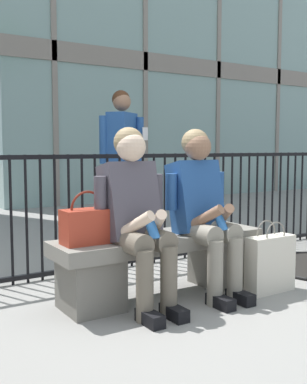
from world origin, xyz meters
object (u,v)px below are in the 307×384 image
object	(u,v)px
seated_person_with_phone	(136,212)
bystander_at_railing	(122,154)
shopping_bag	(270,263)
seated_person_companion	(203,206)
stone_bench	(161,259)
handbag_on_bench	(88,225)

from	to	relation	value
seated_person_with_phone	bystander_at_railing	size ratio (longest dim) A/B	0.71
shopping_bag	bystander_at_railing	xyz separation A→B (m)	(-0.04, 2.21, 0.78)
seated_person_with_phone	seated_person_companion	distance (m)	0.56
stone_bench	shopping_bag	distance (m)	0.82
shopping_bag	bystander_at_railing	world-z (taller)	bystander_at_railing
seated_person_companion	shopping_bag	bearing A→B (deg)	-28.41
shopping_bag	stone_bench	bearing A→B (deg)	153.02
seated_person_companion	handbag_on_bench	bearing A→B (deg)	172.15
bystander_at_railing	stone_bench	bearing A→B (deg)	-110.64
seated_person_with_phone	bystander_at_railing	bearing A→B (deg)	63.66
seated_person_with_phone	shopping_bag	size ratio (longest dim) A/B	2.26
handbag_on_bench	shopping_bag	bearing A→B (deg)	-15.43
stone_bench	bystander_at_railing	bearing A→B (deg)	69.36
shopping_bag	seated_person_with_phone	bearing A→B (deg)	166.48
stone_bench	handbag_on_bench	bearing A→B (deg)	-179.01
handbag_on_bench	bystander_at_railing	xyz separation A→B (m)	(1.27, 1.85, 0.43)
seated_person_with_phone	bystander_at_railing	xyz separation A→B (m)	(0.97, 1.96, 0.35)
stone_bench	bystander_at_railing	distance (m)	2.09
seated_person_with_phone	bystander_at_railing	distance (m)	2.22
shopping_bag	seated_person_companion	bearing A→B (deg)	151.59
stone_bench	bystander_at_railing	size ratio (longest dim) A/B	0.94
handbag_on_bench	shopping_bag	size ratio (longest dim) A/B	0.65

